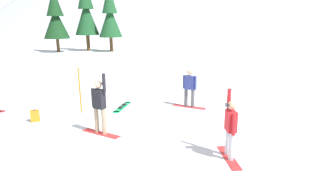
{
  "coord_description": "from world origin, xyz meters",
  "views": [
    {
      "loc": [
        0.96,
        -7.9,
        3.79
      ],
      "look_at": [
        2.28,
        2.69,
        1.0
      ],
      "focal_mm": 31.31,
      "sensor_mm": 36.0,
      "label": 1
    }
  ],
  "objects_px": {
    "loose_snowboard_far_spare": "(122,107)",
    "pine_tree_leaning": "(86,11)",
    "snowboarder_background": "(190,87)",
    "backpack_orange": "(35,116)",
    "trail_marker_pole": "(80,90)",
    "pine_tree_twin": "(55,18)",
    "pine_tree_short": "(110,15)",
    "snowboarder_midground": "(99,105)",
    "snowboarder_foreground": "(231,128)"
  },
  "relations": [
    {
      "from": "snowboarder_foreground",
      "to": "snowboarder_midground",
      "type": "relative_size",
      "value": 0.92
    },
    {
      "from": "snowboarder_background",
      "to": "backpack_orange",
      "type": "xyz_separation_m",
      "value": [
        -6.13,
        -1.09,
        -0.67
      ]
    },
    {
      "from": "trail_marker_pole",
      "to": "pine_tree_leaning",
      "type": "distance_m",
      "value": 24.73
    },
    {
      "from": "snowboarder_foreground",
      "to": "snowboarder_midground",
      "type": "height_order",
      "value": "snowboarder_midground"
    },
    {
      "from": "pine_tree_twin",
      "to": "backpack_orange",
      "type": "bearing_deg",
      "value": -79.11
    },
    {
      "from": "snowboarder_background",
      "to": "pine_tree_leaning",
      "type": "bearing_deg",
      "value": 107.38
    },
    {
      "from": "pine_tree_short",
      "to": "pine_tree_twin",
      "type": "relative_size",
      "value": 1.08
    },
    {
      "from": "snowboarder_midground",
      "to": "trail_marker_pole",
      "type": "distance_m",
      "value": 2.64
    },
    {
      "from": "loose_snowboard_far_spare",
      "to": "pine_tree_leaning",
      "type": "height_order",
      "value": "pine_tree_leaning"
    },
    {
      "from": "snowboarder_midground",
      "to": "backpack_orange",
      "type": "relative_size",
      "value": 4.44
    },
    {
      "from": "trail_marker_pole",
      "to": "backpack_orange",
      "type": "bearing_deg",
      "value": -150.7
    },
    {
      "from": "loose_snowboard_far_spare",
      "to": "pine_tree_twin",
      "type": "height_order",
      "value": "pine_tree_twin"
    },
    {
      "from": "snowboarder_background",
      "to": "backpack_orange",
      "type": "relative_size",
      "value": 3.56
    },
    {
      "from": "backpack_orange",
      "to": "pine_tree_twin",
      "type": "height_order",
      "value": "pine_tree_twin"
    },
    {
      "from": "snowboarder_midground",
      "to": "backpack_orange",
      "type": "xyz_separation_m",
      "value": [
        -2.58,
        1.56,
        -0.79
      ]
    },
    {
      "from": "pine_tree_twin",
      "to": "snowboarder_foreground",
      "type": "bearing_deg",
      "value": -68.58
    },
    {
      "from": "loose_snowboard_far_spare",
      "to": "pine_tree_leaning",
      "type": "bearing_deg",
      "value": 101.0
    },
    {
      "from": "snowboarder_background",
      "to": "pine_tree_twin",
      "type": "xyz_separation_m",
      "value": [
        -10.76,
        22.97,
        2.95
      ]
    },
    {
      "from": "trail_marker_pole",
      "to": "loose_snowboard_far_spare",
      "type": "bearing_deg",
      "value": 18.18
    },
    {
      "from": "snowboarder_foreground",
      "to": "snowboarder_background",
      "type": "height_order",
      "value": "snowboarder_foreground"
    },
    {
      "from": "snowboarder_foreground",
      "to": "pine_tree_short",
      "type": "relative_size",
      "value": 0.25
    },
    {
      "from": "snowboarder_foreground",
      "to": "snowboarder_midground",
      "type": "bearing_deg",
      "value": 148.97
    },
    {
      "from": "loose_snowboard_far_spare",
      "to": "backpack_orange",
      "type": "xyz_separation_m",
      "value": [
        -3.22,
        -1.42,
        0.19
      ]
    },
    {
      "from": "trail_marker_pole",
      "to": "snowboarder_foreground",
      "type": "bearing_deg",
      "value": -44.58
    },
    {
      "from": "snowboarder_midground",
      "to": "pine_tree_leaning",
      "type": "relative_size",
      "value": 0.25
    },
    {
      "from": "loose_snowboard_far_spare",
      "to": "pine_tree_leaning",
      "type": "xyz_separation_m",
      "value": [
        -4.61,
        23.73,
        4.58
      ]
    },
    {
      "from": "pine_tree_twin",
      "to": "pine_tree_short",
      "type": "bearing_deg",
      "value": -1.6
    },
    {
      "from": "snowboarder_midground",
      "to": "backpack_orange",
      "type": "distance_m",
      "value": 3.12
    },
    {
      "from": "snowboarder_foreground",
      "to": "backpack_orange",
      "type": "bearing_deg",
      "value": 148.9
    },
    {
      "from": "snowboarder_midground",
      "to": "loose_snowboard_far_spare",
      "type": "relative_size",
      "value": 1.19
    },
    {
      "from": "snowboarder_background",
      "to": "loose_snowboard_far_spare",
      "type": "relative_size",
      "value": 0.95
    },
    {
      "from": "snowboarder_foreground",
      "to": "trail_marker_pole",
      "type": "bearing_deg",
      "value": 135.42
    },
    {
      "from": "backpack_orange",
      "to": "pine_tree_twin",
      "type": "bearing_deg",
      "value": 100.89
    },
    {
      "from": "backpack_orange",
      "to": "pine_tree_leaning",
      "type": "relative_size",
      "value": 0.06
    },
    {
      "from": "pine_tree_twin",
      "to": "pine_tree_leaning",
      "type": "height_order",
      "value": "pine_tree_leaning"
    },
    {
      "from": "snowboarder_foreground",
      "to": "pine_tree_short",
      "type": "distance_m",
      "value": 28.32
    },
    {
      "from": "snowboarder_midground",
      "to": "loose_snowboard_far_spare",
      "type": "distance_m",
      "value": 3.2
    },
    {
      "from": "snowboarder_background",
      "to": "pine_tree_short",
      "type": "bearing_deg",
      "value": 101.77
    },
    {
      "from": "trail_marker_pole",
      "to": "pine_tree_twin",
      "type": "bearing_deg",
      "value": 104.94
    },
    {
      "from": "snowboarder_foreground",
      "to": "snowboarder_background",
      "type": "xyz_separation_m",
      "value": [
        -0.17,
        4.89,
        -0.02
      ]
    },
    {
      "from": "snowboarder_midground",
      "to": "pine_tree_twin",
      "type": "xyz_separation_m",
      "value": [
        -7.21,
        25.63,
        2.83
      ]
    },
    {
      "from": "snowboarder_midground",
      "to": "snowboarder_foreground",
      "type": "bearing_deg",
      "value": -31.03
    },
    {
      "from": "snowboarder_midground",
      "to": "loose_snowboard_far_spare",
      "type": "height_order",
      "value": "snowboarder_midground"
    },
    {
      "from": "snowboarder_background",
      "to": "pine_tree_twin",
      "type": "height_order",
      "value": "pine_tree_twin"
    },
    {
      "from": "snowboarder_foreground",
      "to": "pine_tree_twin",
      "type": "distance_m",
      "value": 30.08
    },
    {
      "from": "loose_snowboard_far_spare",
      "to": "pine_tree_leaning",
      "type": "distance_m",
      "value": 24.6
    },
    {
      "from": "snowboarder_foreground",
      "to": "pine_tree_short",
      "type": "height_order",
      "value": "pine_tree_short"
    },
    {
      "from": "backpack_orange",
      "to": "trail_marker_pole",
      "type": "xyz_separation_m",
      "value": [
        1.56,
        0.87,
        0.73
      ]
    },
    {
      "from": "loose_snowboard_far_spare",
      "to": "snowboarder_foreground",
      "type": "bearing_deg",
      "value": -59.4
    },
    {
      "from": "backpack_orange",
      "to": "pine_tree_short",
      "type": "bearing_deg",
      "value": 86.69
    }
  ]
}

